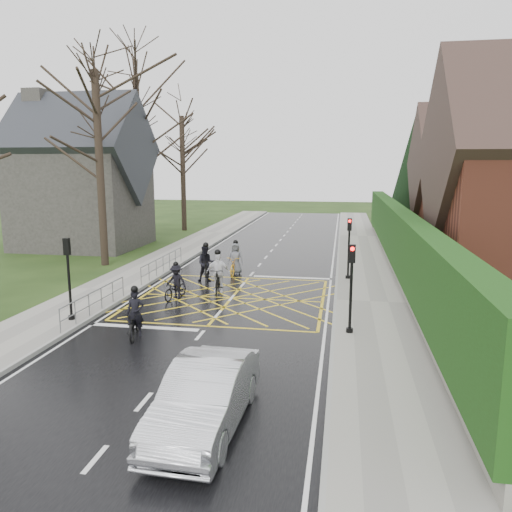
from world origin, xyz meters
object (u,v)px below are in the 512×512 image
(cyclist_back, at_px, (206,267))
(cyclist_lead, at_px, (236,263))
(cyclist_rear, at_px, (135,320))
(cyclist_mid, at_px, (176,285))
(cyclist_front, at_px, (218,277))
(car, at_px, (205,396))

(cyclist_back, bearing_deg, cyclist_lead, 43.83)
(cyclist_rear, xyz_separation_m, cyclist_mid, (-0.23, 4.99, 0.03))
(cyclist_front, relative_size, car, 0.46)
(cyclist_mid, relative_size, cyclist_front, 0.86)
(cyclist_front, height_order, car, cyclist_front)
(cyclist_front, bearing_deg, cyclist_mid, -149.69)
(cyclist_lead, bearing_deg, cyclist_back, -118.70)
(cyclist_rear, bearing_deg, cyclist_mid, 78.08)
(car, bearing_deg, cyclist_front, 104.62)
(cyclist_mid, distance_m, car, 11.26)
(car, bearing_deg, cyclist_back, 107.20)
(cyclist_front, xyz_separation_m, car, (2.69, -11.73, 0.00))
(cyclist_back, bearing_deg, cyclist_front, -77.31)
(cyclist_front, bearing_deg, car, -86.69)
(cyclist_front, xyz_separation_m, cyclist_lead, (-0.02, 3.96, -0.10))
(cyclist_mid, height_order, cyclist_lead, cyclist_lead)
(cyclist_rear, relative_size, cyclist_mid, 1.08)
(cyclist_front, bearing_deg, cyclist_back, 109.37)
(cyclist_back, xyz_separation_m, cyclist_lead, (1.11, 1.92, -0.11))
(cyclist_rear, relative_size, cyclist_front, 0.93)
(cyclist_rear, xyz_separation_m, car, (4.02, -5.44, 0.17))
(cyclist_back, xyz_separation_m, car, (3.81, -13.76, -0.01))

